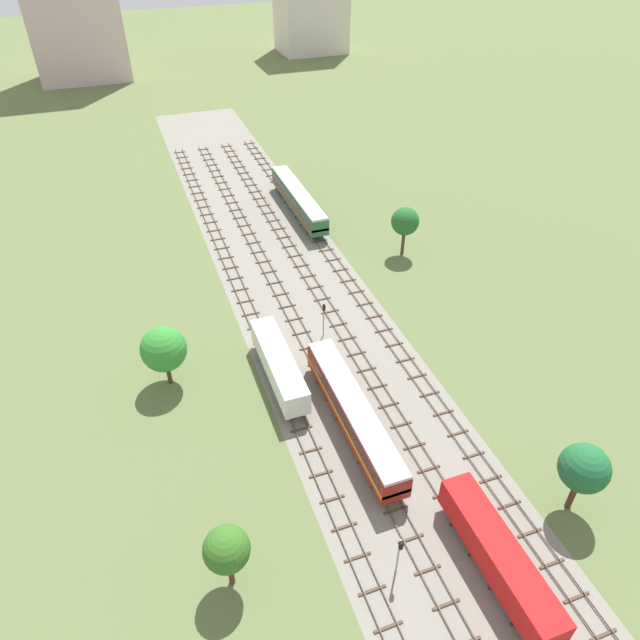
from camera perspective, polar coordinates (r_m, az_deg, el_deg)
name	(u,v)px	position (r m, az deg, el deg)	size (l,w,h in m)	color
ground_plane	(311,314)	(74.77, -0.91, 0.63)	(480.00, 480.00, 0.00)	#5B6B3D
ballast_bed	(311,314)	(74.77, -0.91, 0.63)	(18.94, 176.00, 0.01)	gray
track_far_left	(254,320)	(73.90, -6.65, -0.04)	(2.40, 126.00, 0.29)	#47382D
track_left	(291,313)	(74.85, -2.96, 0.75)	(2.40, 126.00, 0.29)	#47382D
track_centre_left	(326,305)	(76.12, 0.61, 1.51)	(2.40, 126.00, 0.29)	#47382D
track_centre	(360,298)	(77.68, 4.06, 2.24)	(2.40, 126.00, 0.29)	#47382D
freight_boxcar_centre_left_nearest	(499,556)	(51.00, 17.42, -21.55)	(2.87, 14.00, 3.60)	red
diesel_railcar_left_near	(354,412)	(58.16, 3.37, -9.20)	(2.96, 20.50, 3.80)	maroon
freight_boxcar_far_left_mid	(279,364)	(63.60, -4.13, -4.44)	(2.87, 14.00, 3.60)	white
passenger_coach_centre_midfar	(298,199)	(98.30, -2.18, 12.02)	(2.96, 22.00, 3.80)	#286638
signal_post_nearest	(399,552)	(48.95, 7.91, -21.99)	(0.28, 0.47, 4.59)	gray
signal_post_near	(324,316)	(69.25, 0.37, 0.45)	(0.28, 0.47, 4.90)	gray
lineside_tree_0	(227,550)	(47.10, -9.31, -21.70)	(3.69, 3.69, 6.65)	#4C331E
lineside_tree_1	(405,222)	(85.65, 8.50, 9.70)	(4.13, 4.13, 7.59)	#4C331E
lineside_tree_2	(584,469)	(54.81, 24.87, -13.31)	(4.32, 4.32, 7.60)	#4C331E
lineside_tree_3	(164,349)	(63.91, -15.36, -2.84)	(5.02, 5.02, 7.42)	#4C331E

